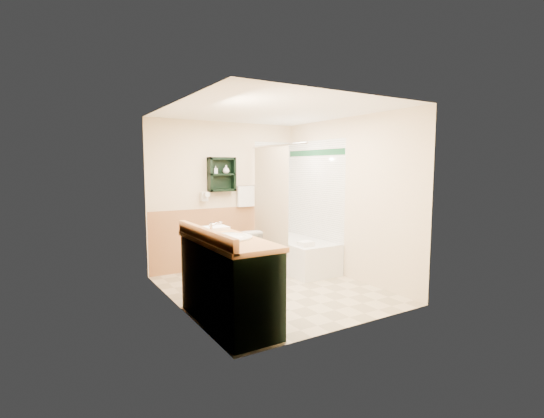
{
  "coord_description": "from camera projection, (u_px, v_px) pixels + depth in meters",
  "views": [
    {
      "loc": [
        -2.71,
        -4.47,
        1.67
      ],
      "look_at": [
        0.12,
        0.2,
        1.09
      ],
      "focal_mm": 26.0,
      "sensor_mm": 36.0,
      "label": 1
    }
  ],
  "objects": [
    {
      "name": "wainscot_back",
      "position": [
        226.0,
        237.0,
        6.59
      ],
      "size": [
        2.58,
        2.58,
        1.0
      ],
      "primitive_type": null,
      "color": "#CB8152",
      "rests_on": "back_wall"
    },
    {
      "name": "toilet",
      "position": [
        243.0,
        250.0,
        6.36
      ],
      "size": [
        0.39,
        0.69,
        0.66
      ],
      "primitive_type": "imported",
      "rotation": [
        0.0,
        0.0,
        3.16
      ],
      "color": "white",
      "rests_on": "ground"
    },
    {
      "name": "mirror_frame",
      "position": [
        195.0,
        183.0,
        4.1
      ],
      "size": [
        1.3,
        1.3,
        1.0
      ],
      "primitive_type": null,
      "color": "#966031",
      "rests_on": "left_wall"
    },
    {
      "name": "vanity_book",
      "position": [
        190.0,
        220.0,
        4.63
      ],
      "size": [
        0.17,
        0.1,
        0.24
      ],
      "primitive_type": "imported",
      "rotation": [
        0.0,
        0.0,
        0.49
      ],
      "color": "black",
      "rests_on": "vanity"
    },
    {
      "name": "tile_right",
      "position": [
        314.0,
        204.0,
        6.56
      ],
      "size": [
        1.5,
        1.5,
        2.1
      ],
      "primitive_type": null,
      "color": "white",
      "rests_on": "right_wall"
    },
    {
      "name": "curtain_rod",
      "position": [
        276.0,
        145.0,
        6.08
      ],
      "size": [
        0.03,
        1.6,
        0.03
      ],
      "primitive_type": "cylinder",
      "rotation": [
        1.57,
        0.0,
        0.0
      ],
      "color": "silver",
      "rests_on": "back_wall"
    },
    {
      "name": "wainscot_left",
      "position": [
        180.0,
        266.0,
        4.66
      ],
      "size": [
        2.98,
        2.98,
        1.0
      ],
      "primitive_type": null,
      "color": "#CB8152",
      "rests_on": "left_wall"
    },
    {
      "name": "left_wall",
      "position": [
        175.0,
        208.0,
        4.57
      ],
      "size": [
        0.04,
        3.0,
        2.4
      ],
      "primitive_type": "cube",
      "color": "#FDF1C6",
      "rests_on": "ground"
    },
    {
      "name": "hair_dryer",
      "position": [
        204.0,
        197.0,
        6.26
      ],
      "size": [
        0.1,
        0.24,
        0.18
      ],
      "primitive_type": null,
      "color": "silver",
      "rests_on": "back_wall"
    },
    {
      "name": "back_wall",
      "position": [
        225.0,
        195.0,
        6.54
      ],
      "size": [
        2.6,
        0.04,
        2.4
      ],
      "primitive_type": "cube",
      "color": "#FDF1C6",
      "rests_on": "ground"
    },
    {
      "name": "mirror_glass",
      "position": [
        196.0,
        183.0,
        4.1
      ],
      "size": [
        1.2,
        1.2,
        0.9
      ],
      "primitive_type": null,
      "color": "white",
      "rests_on": "left_wall"
    },
    {
      "name": "shower_curtain",
      "position": [
        270.0,
        199.0,
        6.32
      ],
      "size": [
        1.05,
        1.05,
        1.7
      ],
      "primitive_type": null,
      "color": "beige",
      "rests_on": "curtain_rod"
    },
    {
      "name": "tub_towel",
      "position": [
        306.0,
        244.0,
        5.9
      ],
      "size": [
        0.21,
        0.18,
        0.07
      ],
      "primitive_type": "cube",
      "color": "white",
      "rests_on": "bathtub"
    },
    {
      "name": "right_wall",
      "position": [
        347.0,
        198.0,
        5.93
      ],
      "size": [
        0.04,
        3.0,
        2.4
      ],
      "primitive_type": "cube",
      "color": "#FDF1C6",
      "rests_on": "ground"
    },
    {
      "name": "counter_towel",
      "position": [
        215.0,
        228.0,
        4.68
      ],
      "size": [
        0.3,
        0.23,
        0.04
      ],
      "primitive_type": "cube",
      "color": "white",
      "rests_on": "vanity"
    },
    {
      "name": "floor",
      "position": [
        272.0,
        290.0,
        5.38
      ],
      "size": [
        3.0,
        3.0,
        0.0
      ],
      "primitive_type": "plane",
      "color": "#C7B691",
      "rests_on": "ground"
    },
    {
      "name": "tile_accent",
      "position": [
        314.0,
        153.0,
        6.47
      ],
      "size": [
        1.5,
        1.5,
        0.1
      ],
      "primitive_type": null,
      "color": "#154B29",
      "rests_on": "right_wall"
    },
    {
      "name": "soap_bottle_a",
      "position": [
        216.0,
        172.0,
        6.29
      ],
      "size": [
        0.08,
        0.13,
        0.06
      ],
      "primitive_type": "imported",
      "rotation": [
        0.0,
        0.0,
        -0.22
      ],
      "color": "white",
      "rests_on": "wall_shelf"
    },
    {
      "name": "vanity",
      "position": [
        228.0,
        281.0,
        4.19
      ],
      "size": [
        0.59,
        1.46,
        0.93
      ],
      "primitive_type": "cube",
      "color": "black",
      "rests_on": "ground"
    },
    {
      "name": "towel_bar",
      "position": [
        245.0,
        186.0,
        6.65
      ],
      "size": [
        0.4,
        0.06,
        0.4
      ],
      "primitive_type": null,
      "color": "white",
      "rests_on": "back_wall"
    },
    {
      "name": "tile_back",
      "position": [
        278.0,
        202.0,
        7.05
      ],
      "size": [
        0.95,
        0.95,
        2.1
      ],
      "primitive_type": null,
      "color": "white",
      "rests_on": "back_wall"
    },
    {
      "name": "wall_shelf",
      "position": [
        222.0,
        174.0,
        6.36
      ],
      "size": [
        0.45,
        0.15,
        0.55
      ],
      "primitive_type": "cube",
      "color": "black",
      "rests_on": "back_wall"
    },
    {
      "name": "soap_bottle_b",
      "position": [
        226.0,
        170.0,
        6.38
      ],
      "size": [
        0.15,
        0.16,
        0.1
      ],
      "primitive_type": "imported",
      "rotation": [
        0.0,
        0.0,
        0.41
      ],
      "color": "white",
      "rests_on": "wall_shelf"
    },
    {
      "name": "bathtub",
      "position": [
        296.0,
        254.0,
        6.48
      ],
      "size": [
        0.73,
        1.5,
        0.49
      ],
      "primitive_type": "cube",
      "color": "white",
      "rests_on": "ground"
    },
    {
      "name": "ceiling",
      "position": [
        272.0,
        109.0,
        5.12
      ],
      "size": [
        2.6,
        3.0,
        0.04
      ],
      "primitive_type": "cube",
      "color": "white",
      "rests_on": "back_wall"
    }
  ]
}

